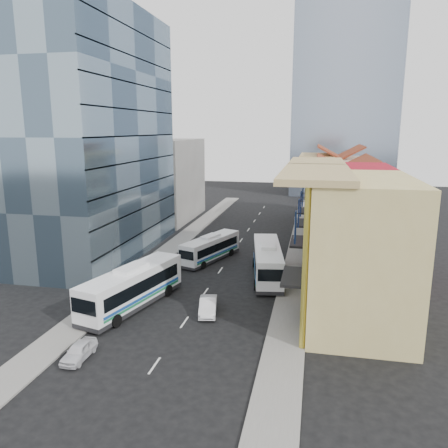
% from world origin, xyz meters
% --- Properties ---
extents(ground, '(200.00, 200.00, 0.00)m').
position_xyz_m(ground, '(0.00, 0.00, 0.00)').
color(ground, black).
rests_on(ground, ground).
extents(sidewalk_right, '(3.00, 90.00, 0.15)m').
position_xyz_m(sidewalk_right, '(8.50, 22.00, 0.07)').
color(sidewalk_right, slate).
rests_on(sidewalk_right, ground).
extents(sidewalk_left, '(3.00, 90.00, 0.15)m').
position_xyz_m(sidewalk_left, '(-8.50, 22.00, 0.07)').
color(sidewalk_left, slate).
rests_on(sidewalk_left, ground).
extents(shophouse_tan, '(8.00, 14.00, 12.00)m').
position_xyz_m(shophouse_tan, '(14.00, 5.00, 6.00)').
color(shophouse_tan, '#D6C47B').
rests_on(shophouse_tan, ground).
extents(shophouse_red, '(8.00, 10.00, 12.00)m').
position_xyz_m(shophouse_red, '(14.00, 17.00, 6.00)').
color(shophouse_red, '#A81322').
rests_on(shophouse_red, ground).
extents(shophouse_cream_near, '(8.00, 9.00, 10.00)m').
position_xyz_m(shophouse_cream_near, '(14.00, 26.50, 5.00)').
color(shophouse_cream_near, silver).
rests_on(shophouse_cream_near, ground).
extents(shophouse_cream_mid, '(8.00, 9.00, 10.00)m').
position_xyz_m(shophouse_cream_mid, '(14.00, 35.50, 5.00)').
color(shophouse_cream_mid, silver).
rests_on(shophouse_cream_mid, ground).
extents(shophouse_cream_far, '(8.00, 12.00, 11.00)m').
position_xyz_m(shophouse_cream_far, '(14.00, 46.00, 5.50)').
color(shophouse_cream_far, silver).
rests_on(shophouse_cream_far, ground).
extents(office_tower, '(12.00, 26.00, 30.00)m').
position_xyz_m(office_tower, '(-17.00, 19.00, 15.00)').
color(office_tower, '#43586A').
rests_on(office_tower, ground).
extents(office_block_far, '(10.00, 18.00, 14.00)m').
position_xyz_m(office_block_far, '(-16.00, 42.00, 7.00)').
color(office_block_far, gray).
rests_on(office_block_far, ground).
extents(bus_left_near, '(5.78, 12.52, 3.91)m').
position_xyz_m(bus_left_near, '(-5.50, 3.16, 1.95)').
color(bus_left_near, white).
rests_on(bus_left_near, ground).
extents(bus_left_far, '(5.63, 10.24, 3.22)m').
position_xyz_m(bus_left_far, '(-2.00, 18.55, 1.61)').
color(bus_left_far, silver).
rests_on(bus_left_far, ground).
extents(bus_right, '(4.66, 12.26, 3.84)m').
position_xyz_m(bus_right, '(5.50, 13.70, 1.92)').
color(bus_right, silver).
rests_on(bus_right, ground).
extents(sedan_left, '(1.43, 3.48, 1.18)m').
position_xyz_m(sedan_left, '(-5.50, -6.21, 0.59)').
color(sedan_left, silver).
rests_on(sedan_left, ground).
extents(sedan_right, '(2.18, 4.30, 1.36)m').
position_xyz_m(sedan_right, '(1.50, 3.15, 0.68)').
color(sedan_right, silver).
rests_on(sedan_right, ground).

